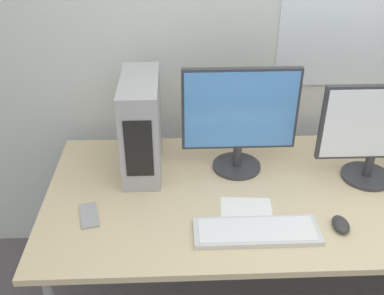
{
  "coord_description": "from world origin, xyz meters",
  "views": [
    {
      "loc": [
        -0.72,
        -1.09,
        1.93
      ],
      "look_at": [
        -0.65,
        0.47,
        0.98
      ],
      "focal_mm": 42.0,
      "sensor_mm": 36.0,
      "label": 1
    }
  ],
  "objects_px": {
    "pc_tower": "(142,125)",
    "keyboard": "(257,231)",
    "monitor_main": "(240,117)",
    "monitor_right_near": "(377,131)",
    "cell_phone": "(89,215)",
    "mouse": "(341,224)"
  },
  "relations": [
    {
      "from": "pc_tower",
      "to": "monitor_right_near",
      "type": "height_order",
      "value": "monitor_right_near"
    },
    {
      "from": "monitor_right_near",
      "to": "keyboard",
      "type": "xyz_separation_m",
      "value": [
        -0.56,
        -0.35,
        -0.23
      ]
    },
    {
      "from": "pc_tower",
      "to": "cell_phone",
      "type": "distance_m",
      "value": 0.47
    },
    {
      "from": "pc_tower",
      "to": "monitor_right_near",
      "type": "bearing_deg",
      "value": -7.89
    },
    {
      "from": "monitor_right_near",
      "to": "monitor_main",
      "type": "bearing_deg",
      "value": 169.54
    },
    {
      "from": "mouse",
      "to": "cell_phone",
      "type": "xyz_separation_m",
      "value": [
        -0.99,
        0.11,
        -0.01
      ]
    },
    {
      "from": "monitor_main",
      "to": "mouse",
      "type": "relative_size",
      "value": 4.89
    },
    {
      "from": "keyboard",
      "to": "pc_tower",
      "type": "bearing_deg",
      "value": 132.83
    },
    {
      "from": "pc_tower",
      "to": "monitor_main",
      "type": "bearing_deg",
      "value": -4.43
    },
    {
      "from": "pc_tower",
      "to": "mouse",
      "type": "height_order",
      "value": "pc_tower"
    },
    {
      "from": "pc_tower",
      "to": "monitor_right_near",
      "type": "distance_m",
      "value": 1.02
    },
    {
      "from": "keyboard",
      "to": "cell_phone",
      "type": "distance_m",
      "value": 0.67
    },
    {
      "from": "pc_tower",
      "to": "keyboard",
      "type": "relative_size",
      "value": 0.91
    },
    {
      "from": "monitor_main",
      "to": "keyboard",
      "type": "xyz_separation_m",
      "value": [
        0.02,
        -0.46,
        -0.25
      ]
    },
    {
      "from": "monitor_right_near",
      "to": "cell_phone",
      "type": "height_order",
      "value": "monitor_right_near"
    },
    {
      "from": "pc_tower",
      "to": "mouse",
      "type": "distance_m",
      "value": 0.94
    },
    {
      "from": "monitor_right_near",
      "to": "cell_phone",
      "type": "xyz_separation_m",
      "value": [
        -1.22,
        -0.22,
        -0.24
      ]
    },
    {
      "from": "pc_tower",
      "to": "mouse",
      "type": "bearing_deg",
      "value": -30.88
    },
    {
      "from": "cell_phone",
      "to": "mouse",
      "type": "bearing_deg",
      "value": -19.96
    },
    {
      "from": "keyboard",
      "to": "mouse",
      "type": "bearing_deg",
      "value": 3.47
    },
    {
      "from": "mouse",
      "to": "cell_phone",
      "type": "bearing_deg",
      "value": 173.72
    },
    {
      "from": "monitor_right_near",
      "to": "keyboard",
      "type": "height_order",
      "value": "monitor_right_near"
    }
  ]
}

